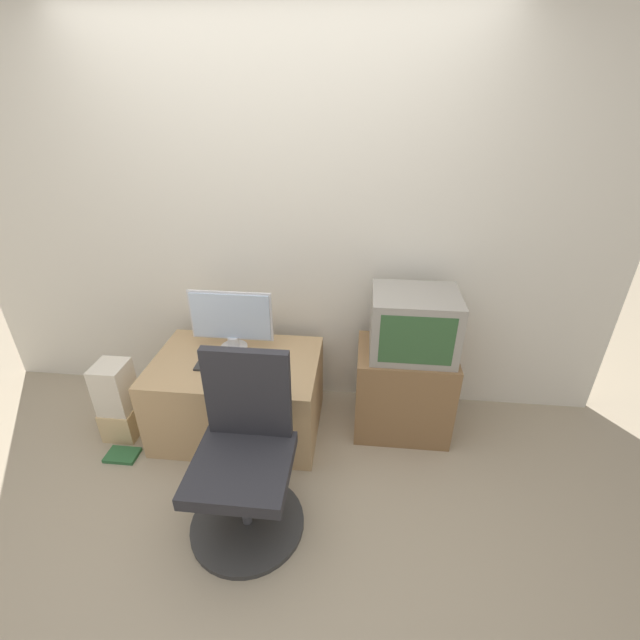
% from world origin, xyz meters
% --- Properties ---
extents(ground_plane, '(12.00, 12.00, 0.00)m').
position_xyz_m(ground_plane, '(0.00, 0.00, 0.00)').
color(ground_plane, tan).
extents(wall_back, '(4.40, 0.05, 2.60)m').
position_xyz_m(wall_back, '(0.00, 1.32, 1.30)').
color(wall_back, silver).
rests_on(wall_back, ground_plane).
extents(desk, '(1.05, 0.70, 0.54)m').
position_xyz_m(desk, '(-0.25, 0.85, 0.27)').
color(desk, tan).
rests_on(desk, ground_plane).
extents(side_stand, '(0.61, 0.46, 0.60)m').
position_xyz_m(side_stand, '(0.83, 0.98, 0.30)').
color(side_stand, olive).
rests_on(side_stand, ground_plane).
extents(main_monitor, '(0.54, 0.18, 0.41)m').
position_xyz_m(main_monitor, '(-0.29, 0.99, 0.75)').
color(main_monitor, silver).
rests_on(main_monitor, desk).
extents(keyboard, '(0.32, 0.12, 0.01)m').
position_xyz_m(keyboard, '(-0.31, 0.78, 0.55)').
color(keyboard, '#2D2D2D').
rests_on(keyboard, desk).
extents(mouse, '(0.07, 0.04, 0.03)m').
position_xyz_m(mouse, '(-0.10, 0.77, 0.56)').
color(mouse, black).
rests_on(mouse, desk).
extents(crt_tv, '(0.51, 0.42, 0.40)m').
position_xyz_m(crt_tv, '(0.85, 0.97, 0.80)').
color(crt_tv, gray).
rests_on(crt_tv, side_stand).
extents(office_chair, '(0.60, 0.60, 0.96)m').
position_xyz_m(office_chair, '(-0.02, 0.17, 0.39)').
color(office_chair, '#333333').
rests_on(office_chair, ground_plane).
extents(cardboard_box_lower, '(0.21, 0.23, 0.21)m').
position_xyz_m(cardboard_box_lower, '(-1.01, 0.71, 0.10)').
color(cardboard_box_lower, '#D1B27F').
rests_on(cardboard_box_lower, ground_plane).
extents(cardboard_box_upper, '(0.20, 0.21, 0.33)m').
position_xyz_m(cardboard_box_upper, '(-1.01, 0.71, 0.38)').
color(cardboard_box_upper, beige).
rests_on(cardboard_box_upper, cardboard_box_lower).
extents(book, '(0.20, 0.13, 0.02)m').
position_xyz_m(book, '(-0.93, 0.49, 0.01)').
color(book, '#2D6638').
rests_on(book, ground_plane).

